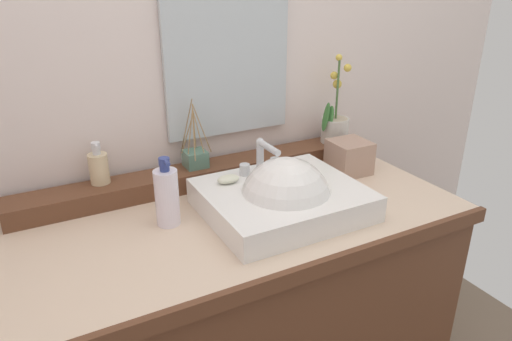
{
  "coord_description": "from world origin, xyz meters",
  "views": [
    {
      "loc": [
        -0.54,
        -1.12,
        1.52
      ],
      "look_at": [
        0.05,
        -0.01,
        0.99
      ],
      "focal_mm": 32.82,
      "sensor_mm": 36.0,
      "label": 1
    }
  ],
  "objects_px": {
    "soap_dispenser": "(99,167)",
    "lotion_bottle": "(167,196)",
    "soap_bar": "(228,179)",
    "potted_plant": "(335,124)",
    "reed_diffuser": "(195,158)",
    "tissue_box": "(349,157)",
    "sink_basin": "(284,201)"
  },
  "relations": [
    {
      "from": "soap_dispenser",
      "to": "lotion_bottle",
      "type": "distance_m",
      "value": 0.28
    },
    {
      "from": "soap_bar",
      "to": "soap_dispenser",
      "type": "height_order",
      "value": "soap_dispenser"
    },
    {
      "from": "potted_plant",
      "to": "reed_diffuser",
      "type": "distance_m",
      "value": 0.56
    },
    {
      "from": "tissue_box",
      "to": "potted_plant",
      "type": "bearing_deg",
      "value": 73.97
    },
    {
      "from": "soap_dispenser",
      "to": "tissue_box",
      "type": "xyz_separation_m",
      "value": [
        0.83,
        -0.18,
        -0.06
      ]
    },
    {
      "from": "lotion_bottle",
      "to": "sink_basin",
      "type": "bearing_deg",
      "value": -17.23
    },
    {
      "from": "soap_dispenser",
      "to": "lotion_bottle",
      "type": "xyz_separation_m",
      "value": [
        0.14,
        -0.24,
        -0.03
      ]
    },
    {
      "from": "soap_dispenser",
      "to": "lotion_bottle",
      "type": "bearing_deg",
      "value": -60.03
    },
    {
      "from": "potted_plant",
      "to": "lotion_bottle",
      "type": "xyz_separation_m",
      "value": [
        -0.73,
        -0.2,
        -0.05
      ]
    },
    {
      "from": "reed_diffuser",
      "to": "tissue_box",
      "type": "xyz_separation_m",
      "value": [
        0.52,
        -0.17,
        -0.04
      ]
    },
    {
      "from": "soap_dispenser",
      "to": "reed_diffuser",
      "type": "distance_m",
      "value": 0.31
    },
    {
      "from": "sink_basin",
      "to": "potted_plant",
      "type": "bearing_deg",
      "value": 36.64
    },
    {
      "from": "potted_plant",
      "to": "lotion_bottle",
      "type": "height_order",
      "value": "potted_plant"
    },
    {
      "from": "potted_plant",
      "to": "reed_diffuser",
      "type": "relative_size",
      "value": 1.43
    },
    {
      "from": "sink_basin",
      "to": "soap_dispenser",
      "type": "bearing_deg",
      "value": 143.76
    },
    {
      "from": "reed_diffuser",
      "to": "soap_dispenser",
      "type": "bearing_deg",
      "value": 177.17
    },
    {
      "from": "soap_bar",
      "to": "lotion_bottle",
      "type": "relative_size",
      "value": 0.35
    },
    {
      "from": "potted_plant",
      "to": "soap_dispenser",
      "type": "relative_size",
      "value": 2.49
    },
    {
      "from": "potted_plant",
      "to": "tissue_box",
      "type": "xyz_separation_m",
      "value": [
        -0.04,
        -0.15,
        -0.07
      ]
    },
    {
      "from": "sink_basin",
      "to": "tissue_box",
      "type": "distance_m",
      "value": 0.4
    },
    {
      "from": "tissue_box",
      "to": "sink_basin",
      "type": "bearing_deg",
      "value": -156.91
    },
    {
      "from": "reed_diffuser",
      "to": "tissue_box",
      "type": "height_order",
      "value": "reed_diffuser"
    },
    {
      "from": "lotion_bottle",
      "to": "reed_diffuser",
      "type": "bearing_deg",
      "value": 52.29
    },
    {
      "from": "sink_basin",
      "to": "reed_diffuser",
      "type": "distance_m",
      "value": 0.36
    },
    {
      "from": "reed_diffuser",
      "to": "tissue_box",
      "type": "relative_size",
      "value": 1.79
    },
    {
      "from": "potted_plant",
      "to": "tissue_box",
      "type": "relative_size",
      "value": 2.56
    },
    {
      "from": "reed_diffuser",
      "to": "tissue_box",
      "type": "bearing_deg",
      "value": -17.83
    },
    {
      "from": "soap_dispenser",
      "to": "soap_bar",
      "type": "bearing_deg",
      "value": -33.06
    },
    {
      "from": "sink_basin",
      "to": "potted_plant",
      "type": "xyz_separation_m",
      "value": [
        0.41,
        0.3,
        0.1
      ]
    },
    {
      "from": "sink_basin",
      "to": "potted_plant",
      "type": "distance_m",
      "value": 0.52
    },
    {
      "from": "soap_bar",
      "to": "reed_diffuser",
      "type": "height_order",
      "value": "reed_diffuser"
    },
    {
      "from": "sink_basin",
      "to": "lotion_bottle",
      "type": "relative_size",
      "value": 2.26
    }
  ]
}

